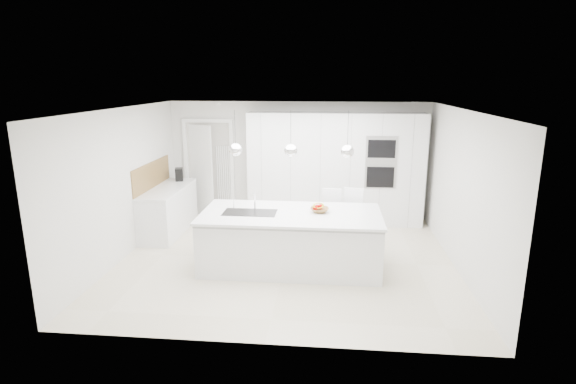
# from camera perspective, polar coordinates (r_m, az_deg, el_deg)

# --- Properties ---
(floor) EXTENTS (5.50, 5.50, 0.00)m
(floor) POSITION_cam_1_polar(r_m,az_deg,el_deg) (7.64, -0.22, -8.58)
(floor) COLOR beige
(floor) RESTS_ON ground
(wall_back) EXTENTS (5.50, 0.00, 5.50)m
(wall_back) POSITION_cam_1_polar(r_m,az_deg,el_deg) (9.69, 1.25, 4.01)
(wall_back) COLOR silver
(wall_back) RESTS_ON ground
(wall_left) EXTENTS (0.00, 5.00, 5.00)m
(wall_left) POSITION_cam_1_polar(r_m,az_deg,el_deg) (8.00, -20.23, 0.98)
(wall_left) COLOR silver
(wall_left) RESTS_ON ground
(ceiling) EXTENTS (5.50, 5.50, 0.00)m
(ceiling) POSITION_cam_1_polar(r_m,az_deg,el_deg) (7.06, -0.24, 10.49)
(ceiling) COLOR white
(ceiling) RESTS_ON wall_back
(tall_cabinets) EXTENTS (3.60, 0.60, 2.30)m
(tall_cabinets) POSITION_cam_1_polar(r_m,az_deg,el_deg) (9.39, 5.99, 2.99)
(tall_cabinets) COLOR white
(tall_cabinets) RESTS_ON floor
(oven_stack) EXTENTS (0.62, 0.04, 1.05)m
(oven_stack) POSITION_cam_1_polar(r_m,az_deg,el_deg) (9.10, 11.72, 3.70)
(oven_stack) COLOR #A5A5A8
(oven_stack) RESTS_ON tall_cabinets
(doorway_frame) EXTENTS (1.11, 0.08, 2.13)m
(doorway_frame) POSITION_cam_1_polar(r_m,az_deg,el_deg) (10.03, -9.96, 2.84)
(doorway_frame) COLOR white
(doorway_frame) RESTS_ON floor
(hallway_door) EXTENTS (0.76, 0.38, 2.00)m
(hallway_door) POSITION_cam_1_polar(r_m,az_deg,el_deg) (10.06, -11.40, 2.69)
(hallway_door) COLOR white
(hallway_door) RESTS_ON floor
(radiator) EXTENTS (0.32, 0.04, 1.40)m
(radiator) POSITION_cam_1_polar(r_m,az_deg,el_deg) (9.98, -8.16, 1.83)
(radiator) COLOR white
(radiator) RESTS_ON floor
(left_base_cabinets) EXTENTS (0.60, 1.80, 0.86)m
(left_base_cabinets) POSITION_cam_1_polar(r_m,az_deg,el_deg) (9.15, -14.91, -2.35)
(left_base_cabinets) COLOR white
(left_base_cabinets) RESTS_ON floor
(left_worktop) EXTENTS (0.62, 1.82, 0.04)m
(left_worktop) POSITION_cam_1_polar(r_m,az_deg,el_deg) (9.04, -15.09, 0.39)
(left_worktop) COLOR white
(left_worktop) RESTS_ON left_base_cabinets
(oak_backsplash) EXTENTS (0.02, 1.80, 0.50)m
(oak_backsplash) POSITION_cam_1_polar(r_m,az_deg,el_deg) (9.08, -16.90, 2.08)
(oak_backsplash) COLOR olive
(oak_backsplash) RESTS_ON wall_left
(island_base) EXTENTS (2.80, 1.20, 0.86)m
(island_base) POSITION_cam_1_polar(r_m,az_deg,el_deg) (7.19, 0.34, -6.36)
(island_base) COLOR white
(island_base) RESTS_ON floor
(island_worktop) EXTENTS (2.84, 1.40, 0.04)m
(island_worktop) POSITION_cam_1_polar(r_m,az_deg,el_deg) (7.10, 0.38, -2.82)
(island_worktop) COLOR white
(island_worktop) RESTS_ON island_base
(island_sink) EXTENTS (0.84, 0.44, 0.18)m
(island_sink) POSITION_cam_1_polar(r_m,az_deg,el_deg) (7.15, -4.86, -3.24)
(island_sink) COLOR #3F3F42
(island_sink) RESTS_ON island_worktop
(island_tap) EXTENTS (0.02, 0.02, 0.30)m
(island_tap) POSITION_cam_1_polar(r_m,az_deg,el_deg) (7.27, -4.23, -1.05)
(island_tap) COLOR white
(island_tap) RESTS_ON island_worktop
(pendant_left) EXTENTS (0.20, 0.20, 0.20)m
(pendant_left) POSITION_cam_1_polar(r_m,az_deg,el_deg) (6.95, -6.68, 5.35)
(pendant_left) COLOR white
(pendant_left) RESTS_ON ceiling
(pendant_mid) EXTENTS (0.20, 0.20, 0.20)m
(pendant_mid) POSITION_cam_1_polar(r_m,az_deg,el_deg) (6.82, 0.35, 5.29)
(pendant_mid) COLOR white
(pendant_mid) RESTS_ON ceiling
(pendant_right) EXTENTS (0.20, 0.20, 0.20)m
(pendant_right) POSITION_cam_1_polar(r_m,az_deg,el_deg) (6.80, 7.54, 5.14)
(pendant_right) COLOR white
(pendant_right) RESTS_ON ceiling
(fruit_bowl) EXTENTS (0.30, 0.30, 0.07)m
(fruit_bowl) POSITION_cam_1_polar(r_m,az_deg,el_deg) (7.14, 4.03, -2.29)
(fruit_bowl) COLOR olive
(fruit_bowl) RESTS_ON island_worktop
(espresso_machine) EXTENTS (0.22, 0.28, 0.26)m
(espresso_machine) POSITION_cam_1_polar(r_m,az_deg,el_deg) (9.61, -13.65, 2.19)
(espresso_machine) COLOR black
(espresso_machine) RESTS_ON left_worktop
(bar_stool_left) EXTENTS (0.41, 0.53, 1.08)m
(bar_stool_left) POSITION_cam_1_polar(r_m,az_deg,el_deg) (7.91, 5.55, -3.67)
(bar_stool_left) COLOR white
(bar_stool_left) RESTS_ON floor
(bar_stool_right) EXTENTS (0.49, 0.59, 1.10)m
(bar_stool_right) POSITION_cam_1_polar(r_m,az_deg,el_deg) (7.89, 8.27, -3.72)
(bar_stool_right) COLOR white
(bar_stool_right) RESTS_ON floor
(apple_a) EXTENTS (0.09, 0.09, 0.09)m
(apple_a) POSITION_cam_1_polar(r_m,az_deg,el_deg) (7.19, 4.09, -1.87)
(apple_a) COLOR #C60801
(apple_a) RESTS_ON fruit_bowl
(apple_b) EXTENTS (0.08, 0.08, 0.08)m
(apple_b) POSITION_cam_1_polar(r_m,az_deg,el_deg) (7.12, 3.48, -2.03)
(apple_b) COLOR #C60801
(apple_b) RESTS_ON fruit_bowl
(apple_c) EXTENTS (0.08, 0.08, 0.08)m
(apple_c) POSITION_cam_1_polar(r_m,az_deg,el_deg) (7.18, 3.72, -1.90)
(apple_c) COLOR #C60801
(apple_c) RESTS_ON fruit_bowl
(banana_bunch) EXTENTS (0.22, 0.16, 0.19)m
(banana_bunch) POSITION_cam_1_polar(r_m,az_deg,el_deg) (7.11, 3.88, -1.74)
(banana_bunch) COLOR yellow
(banana_bunch) RESTS_ON fruit_bowl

